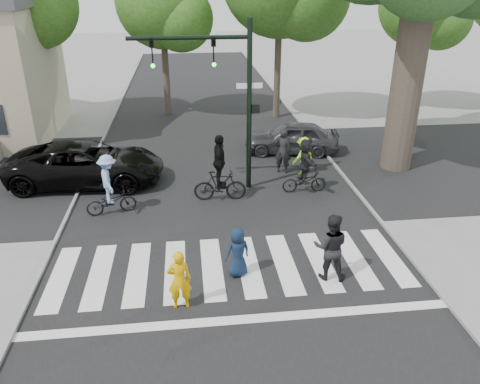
{
  "coord_description": "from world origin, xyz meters",
  "views": [
    {
      "loc": [
        -0.99,
        -9.69,
        7.23
      ],
      "look_at": [
        0.5,
        3.0,
        1.3
      ],
      "focal_mm": 35.0,
      "sensor_mm": 36.0,
      "label": 1
    }
  ],
  "objects_px": {
    "cyclist_left": "(110,189)",
    "traffic_signal": "(225,83)",
    "cyclist_mid": "(220,174)",
    "pedestrian_woman": "(179,280)",
    "pedestrian_child": "(238,252)",
    "car_grey": "(292,137)",
    "car_suv": "(86,164)",
    "cyclist_right": "(305,169)",
    "pedestrian_adult": "(331,247)"
  },
  "relations": [
    {
      "from": "traffic_signal",
      "to": "pedestrian_child",
      "type": "height_order",
      "value": "traffic_signal"
    },
    {
      "from": "pedestrian_adult",
      "to": "pedestrian_woman",
      "type": "bearing_deg",
      "value": 25.62
    },
    {
      "from": "cyclist_right",
      "to": "car_grey",
      "type": "xyz_separation_m",
      "value": [
        0.45,
        4.2,
        -0.21
      ]
    },
    {
      "from": "cyclist_left",
      "to": "car_grey",
      "type": "xyz_separation_m",
      "value": [
        7.22,
        5.13,
        -0.19
      ]
    },
    {
      "from": "pedestrian_woman",
      "to": "cyclist_right",
      "type": "height_order",
      "value": "cyclist_right"
    },
    {
      "from": "pedestrian_child",
      "to": "cyclist_mid",
      "type": "xyz_separation_m",
      "value": [
        -0.11,
        4.61,
        0.29
      ]
    },
    {
      "from": "cyclist_right",
      "to": "car_grey",
      "type": "distance_m",
      "value": 4.23
    },
    {
      "from": "car_grey",
      "to": "pedestrian_adult",
      "type": "bearing_deg",
      "value": 3.18
    },
    {
      "from": "cyclist_left",
      "to": "cyclist_mid",
      "type": "relative_size",
      "value": 0.86
    },
    {
      "from": "cyclist_mid",
      "to": "cyclist_right",
      "type": "bearing_deg",
      "value": 5.8
    },
    {
      "from": "cyclist_right",
      "to": "car_suv",
      "type": "relative_size",
      "value": 0.36
    },
    {
      "from": "traffic_signal",
      "to": "car_suv",
      "type": "xyz_separation_m",
      "value": [
        -5.18,
        1.08,
        -3.11
      ]
    },
    {
      "from": "pedestrian_adult",
      "to": "car_grey",
      "type": "xyz_separation_m",
      "value": [
        1.1,
        9.51,
        -0.22
      ]
    },
    {
      "from": "pedestrian_woman",
      "to": "car_suv",
      "type": "bearing_deg",
      "value": -67.86
    },
    {
      "from": "pedestrian_adult",
      "to": "car_suv",
      "type": "height_order",
      "value": "pedestrian_adult"
    },
    {
      "from": "pedestrian_child",
      "to": "car_suv",
      "type": "relative_size",
      "value": 0.24
    },
    {
      "from": "pedestrian_child",
      "to": "cyclist_left",
      "type": "bearing_deg",
      "value": -65.95
    },
    {
      "from": "cyclist_right",
      "to": "traffic_signal",
      "type": "bearing_deg",
      "value": 166.76
    },
    {
      "from": "pedestrian_child",
      "to": "pedestrian_adult",
      "type": "xyz_separation_m",
      "value": [
        2.35,
        -0.39,
        0.23
      ]
    },
    {
      "from": "pedestrian_woman",
      "to": "car_suv",
      "type": "distance_m",
      "value": 8.58
    },
    {
      "from": "pedestrian_woman",
      "to": "pedestrian_child",
      "type": "bearing_deg",
      "value": -143.92
    },
    {
      "from": "pedestrian_woman",
      "to": "cyclist_right",
      "type": "relative_size",
      "value": 0.76
    },
    {
      "from": "traffic_signal",
      "to": "pedestrian_child",
      "type": "relative_size",
      "value": 4.34
    },
    {
      "from": "cyclist_left",
      "to": "pedestrian_adult",
      "type": "bearing_deg",
      "value": -35.64
    },
    {
      "from": "pedestrian_child",
      "to": "cyclist_right",
      "type": "xyz_separation_m",
      "value": [
        3.0,
        4.93,
        0.22
      ]
    },
    {
      "from": "cyclist_left",
      "to": "cyclist_mid",
      "type": "height_order",
      "value": "cyclist_mid"
    },
    {
      "from": "traffic_signal",
      "to": "pedestrian_child",
      "type": "xyz_separation_m",
      "value": [
        -0.19,
        -5.59,
        -3.21
      ]
    },
    {
      "from": "cyclist_mid",
      "to": "cyclist_left",
      "type": "bearing_deg",
      "value": -170.42
    },
    {
      "from": "pedestrian_woman",
      "to": "cyclist_left",
      "type": "xyz_separation_m",
      "value": [
        -2.26,
        5.16,
        0.12
      ]
    },
    {
      "from": "cyclist_mid",
      "to": "cyclist_right",
      "type": "height_order",
      "value": "cyclist_mid"
    },
    {
      "from": "cyclist_left",
      "to": "car_suv",
      "type": "xyz_separation_m",
      "value": [
        -1.22,
        2.67,
        -0.1
      ]
    },
    {
      "from": "cyclist_mid",
      "to": "cyclist_right",
      "type": "xyz_separation_m",
      "value": [
        3.11,
        0.32,
        -0.07
      ]
    },
    {
      "from": "cyclist_left",
      "to": "car_suv",
      "type": "relative_size",
      "value": 0.36
    },
    {
      "from": "pedestrian_woman",
      "to": "pedestrian_adult",
      "type": "relative_size",
      "value": 0.84
    },
    {
      "from": "pedestrian_child",
      "to": "car_grey",
      "type": "xyz_separation_m",
      "value": [
        3.45,
        9.12,
        0.01
      ]
    },
    {
      "from": "pedestrian_woman",
      "to": "pedestrian_adult",
      "type": "xyz_separation_m",
      "value": [
        3.85,
        0.78,
        0.15
      ]
    },
    {
      "from": "car_grey",
      "to": "pedestrian_child",
      "type": "bearing_deg",
      "value": -10.93
    },
    {
      "from": "cyclist_left",
      "to": "pedestrian_woman",
      "type": "bearing_deg",
      "value": -66.33
    },
    {
      "from": "cyclist_left",
      "to": "cyclist_mid",
      "type": "distance_m",
      "value": 3.71
    },
    {
      "from": "traffic_signal",
      "to": "car_grey",
      "type": "relative_size",
      "value": 1.46
    },
    {
      "from": "cyclist_mid",
      "to": "car_suv",
      "type": "xyz_separation_m",
      "value": [
        -4.88,
        2.06,
        -0.19
      ]
    },
    {
      "from": "cyclist_left",
      "to": "traffic_signal",
      "type": "bearing_deg",
      "value": 21.91
    },
    {
      "from": "cyclist_right",
      "to": "car_grey",
      "type": "bearing_deg",
      "value": 83.85
    },
    {
      "from": "pedestrian_child",
      "to": "traffic_signal",
      "type": "bearing_deg",
      "value": -111.26
    },
    {
      "from": "pedestrian_child",
      "to": "pedestrian_adult",
      "type": "height_order",
      "value": "pedestrian_adult"
    },
    {
      "from": "pedestrian_child",
      "to": "cyclist_right",
      "type": "relative_size",
      "value": 0.68
    },
    {
      "from": "traffic_signal",
      "to": "car_suv",
      "type": "distance_m",
      "value": 6.14
    },
    {
      "from": "pedestrian_adult",
      "to": "cyclist_left",
      "type": "xyz_separation_m",
      "value": [
        -6.11,
        4.38,
        -0.03
      ]
    },
    {
      "from": "cyclist_mid",
      "to": "car_grey",
      "type": "relative_size",
      "value": 0.58
    },
    {
      "from": "cyclist_right",
      "to": "pedestrian_adult",
      "type": "bearing_deg",
      "value": -96.96
    }
  ]
}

